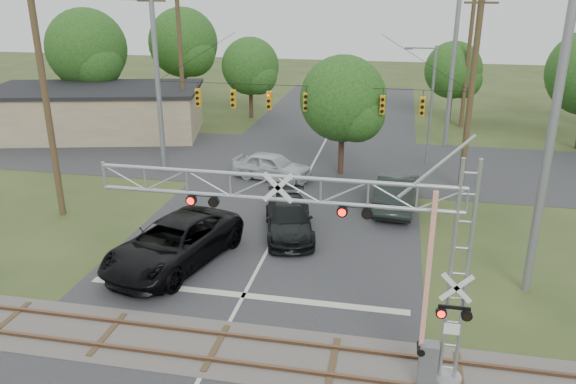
% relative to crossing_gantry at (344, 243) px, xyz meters
% --- Properties ---
extents(road_main, '(14.00, 90.00, 0.02)m').
position_rel_crossing_gantry_xyz_m(road_main, '(-4.26, 8.36, -4.53)').
color(road_main, '#2B2B2E').
rests_on(road_main, ground).
extents(road_cross, '(90.00, 12.00, 0.02)m').
position_rel_crossing_gantry_xyz_m(road_cross, '(-4.26, 22.36, -4.53)').
color(road_cross, '#2B2B2E').
rests_on(road_cross, ground).
extents(railroad_track, '(90.00, 3.20, 0.17)m').
position_rel_crossing_gantry_xyz_m(railroad_track, '(-4.26, 0.36, -4.51)').
color(railroad_track, '#524C47').
rests_on(railroad_track, ground).
extents(crossing_gantry, '(11.31, 0.93, 7.29)m').
position_rel_crossing_gantry_xyz_m(crossing_gantry, '(0.00, 0.00, 0.00)').
color(crossing_gantry, gray).
rests_on(crossing_gantry, ground).
extents(traffic_signal_span, '(19.34, 0.36, 11.50)m').
position_rel_crossing_gantry_xyz_m(traffic_signal_span, '(-3.38, 18.36, 1.05)').
color(traffic_signal_span, gray).
rests_on(traffic_signal_span, ground).
extents(pickup_black, '(5.10, 7.82, 2.00)m').
position_rel_crossing_gantry_xyz_m(pickup_black, '(-7.99, 5.93, -3.54)').
color(pickup_black, black).
rests_on(pickup_black, ground).
extents(car_dark, '(3.56, 5.90, 1.60)m').
position_rel_crossing_gantry_xyz_m(car_dark, '(-3.65, 10.02, -3.74)').
color(car_dark, black).
rests_on(car_dark, ground).
extents(sedan_silver, '(5.34, 2.99, 1.72)m').
position_rel_crossing_gantry_xyz_m(sedan_silver, '(-6.34, 18.03, -3.68)').
color(sedan_silver, '#B9BDC1').
rests_on(sedan_silver, ground).
extents(suv_dark, '(2.51, 5.97, 1.92)m').
position_rel_crossing_gantry_xyz_m(suv_dark, '(1.48, 14.60, -3.58)').
color(suv_dark, black).
rests_on(suv_dark, ground).
extents(commercial_building, '(18.12, 12.20, 3.86)m').
position_rel_crossing_gantry_xyz_m(commercial_building, '(-22.84, 26.25, -2.60)').
color(commercial_building, '#8C785D').
rests_on(commercial_building, ground).
extents(streetlight, '(2.12, 0.22, 7.93)m').
position_rel_crossing_gantry_xyz_m(streetlight, '(3.23, 23.44, -0.10)').
color(streetlight, gray).
rests_on(streetlight, ground).
extents(utility_poles, '(24.91, 28.59, 13.16)m').
position_rel_crossing_gantry_xyz_m(utility_poles, '(-2.41, 20.96, 1.55)').
color(utility_poles, '#3F2F1D').
rests_on(utility_poles, ground).
extents(treeline, '(49.34, 25.36, 9.82)m').
position_rel_crossing_gantry_xyz_m(treeline, '(-6.42, 32.97, 1.08)').
color(treeline, '#3C281B').
rests_on(treeline, ground).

